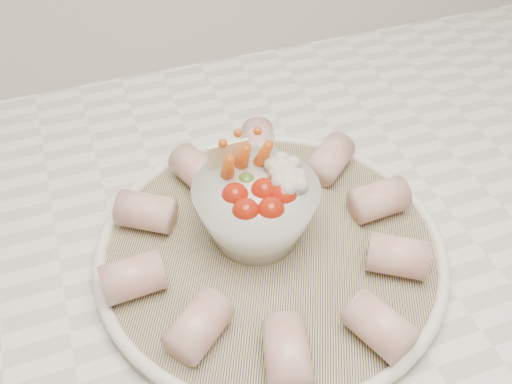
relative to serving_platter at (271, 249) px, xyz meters
name	(u,v)px	position (x,y,z in m)	size (l,w,h in m)	color
serving_platter	(271,249)	(0.00, 0.00, 0.00)	(0.45, 0.45, 0.02)	navy
veggie_bowl	(257,207)	(-0.01, 0.02, 0.04)	(0.12, 0.12, 0.10)	silver
cured_meat_rolls	(270,234)	(0.00, 0.00, 0.02)	(0.31, 0.31, 0.04)	#BF5D57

